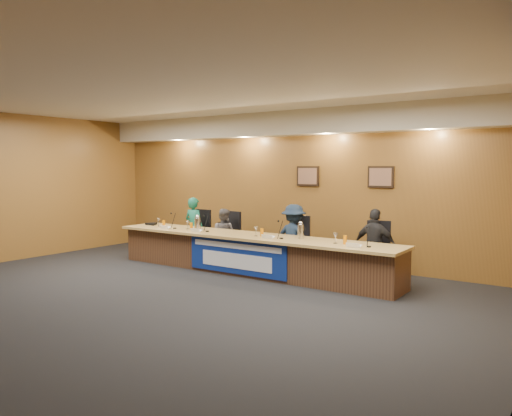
# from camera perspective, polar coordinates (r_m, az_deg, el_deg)

# --- Properties ---
(floor) EXTENTS (10.00, 10.00, 0.00)m
(floor) POSITION_cam_1_polar(r_m,az_deg,el_deg) (7.94, -11.11, -10.27)
(floor) COLOR black
(floor) RESTS_ON ground
(ceiling) EXTENTS (10.00, 8.00, 0.04)m
(ceiling) POSITION_cam_1_polar(r_m,az_deg,el_deg) (7.76, -11.49, 13.21)
(ceiling) COLOR silver
(ceiling) RESTS_ON wall_back
(wall_back) EXTENTS (10.00, 0.04, 3.20)m
(wall_back) POSITION_cam_1_polar(r_m,az_deg,el_deg) (10.84, 4.17, 2.36)
(wall_back) COLOR brown
(wall_back) RESTS_ON floor
(soffit) EXTENTS (10.00, 0.50, 0.50)m
(soffit) POSITION_cam_1_polar(r_m,az_deg,el_deg) (10.66, 3.51, 9.59)
(soffit) COLOR beige
(soffit) RESTS_ON wall_back
(dais_body) EXTENTS (6.00, 0.80, 0.70)m
(dais_body) POSITION_cam_1_polar(r_m,az_deg,el_deg) (9.64, -0.77, -5.40)
(dais_body) COLOR #4C2F1D
(dais_body) RESTS_ON floor
(dais_top) EXTENTS (6.10, 0.95, 0.05)m
(dais_top) POSITION_cam_1_polar(r_m,az_deg,el_deg) (9.54, -0.95, -3.22)
(dais_top) COLOR #AB894B
(dais_top) RESTS_ON dais_body
(banner) EXTENTS (2.20, 0.02, 0.65)m
(banner) POSITION_cam_1_polar(r_m,az_deg,el_deg) (9.31, -2.27, -5.58)
(banner) COLOR navy
(banner) RESTS_ON dais_body
(banner_text_upper) EXTENTS (2.00, 0.01, 0.10)m
(banner_text_upper) POSITION_cam_1_polar(r_m,az_deg,el_deg) (9.26, -2.33, -4.37)
(banner_text_upper) COLOR silver
(banner_text_upper) RESTS_ON banner
(banner_text_lower) EXTENTS (1.60, 0.01, 0.28)m
(banner_text_lower) POSITION_cam_1_polar(r_m,az_deg,el_deg) (9.31, -2.32, -6.07)
(banner_text_lower) COLOR silver
(banner_text_lower) RESTS_ON banner
(wall_photo_left) EXTENTS (0.52, 0.04, 0.42)m
(wall_photo_left) POSITION_cam_1_polar(r_m,az_deg,el_deg) (10.61, 5.95, 3.65)
(wall_photo_left) COLOR black
(wall_photo_left) RESTS_ON wall_back
(wall_photo_right) EXTENTS (0.52, 0.04, 0.42)m
(wall_photo_right) POSITION_cam_1_polar(r_m,az_deg,el_deg) (9.93, 14.07, 3.46)
(wall_photo_right) COLOR black
(wall_photo_right) RESTS_ON wall_back
(panelist_a) EXTENTS (0.50, 0.33, 1.37)m
(panelist_a) POSITION_cam_1_polar(r_m,az_deg,el_deg) (11.28, -7.09, -2.25)
(panelist_a) COLOR #125B46
(panelist_a) RESTS_ON floor
(panelist_b) EXTENTS (0.63, 0.53, 1.15)m
(panelist_b) POSITION_cam_1_polar(r_m,az_deg,el_deg) (10.75, -3.74, -3.13)
(panelist_b) COLOR #525056
(panelist_b) RESTS_ON floor
(panelist_c) EXTENTS (0.87, 0.53, 1.32)m
(panelist_c) POSITION_cam_1_polar(r_m,az_deg,el_deg) (9.75, 4.34, -3.45)
(panelist_c) COLOR #132237
(panelist_c) RESTS_ON floor
(panelist_d) EXTENTS (0.78, 0.35, 1.31)m
(panelist_d) POSITION_cam_1_polar(r_m,az_deg,el_deg) (9.03, 13.45, -4.24)
(panelist_d) COLOR black
(panelist_d) RESTS_ON floor
(office_chair_a) EXTENTS (0.49, 0.49, 0.08)m
(office_chair_a) POSITION_cam_1_polar(r_m,az_deg,el_deg) (11.38, -6.74, -3.21)
(office_chair_a) COLOR black
(office_chair_a) RESTS_ON floor
(office_chair_b) EXTENTS (0.55, 0.55, 0.08)m
(office_chair_b) POSITION_cam_1_polar(r_m,az_deg,el_deg) (10.84, -3.41, -3.58)
(office_chair_b) COLOR black
(office_chair_b) RESTS_ON floor
(office_chair_c) EXTENTS (0.57, 0.57, 0.08)m
(office_chair_c) POSITION_cam_1_polar(r_m,az_deg,el_deg) (9.86, 4.63, -4.41)
(office_chair_c) COLOR black
(office_chair_c) RESTS_ON floor
(office_chair_d) EXTENTS (0.59, 0.59, 0.08)m
(office_chair_d) POSITION_cam_1_polar(r_m,az_deg,el_deg) (9.15, 13.66, -5.24)
(office_chair_d) COLOR black
(office_chair_d) RESTS_ON floor
(nameplate_a) EXTENTS (0.24, 0.08, 0.10)m
(nameplate_a) POSITION_cam_1_polar(r_m,az_deg,el_deg) (10.60, -10.48, -2.13)
(nameplate_a) COLOR white
(nameplate_a) RESTS_ON dais_top
(microphone_a) EXTENTS (0.07, 0.07, 0.02)m
(microphone_a) POSITION_cam_1_polar(r_m,az_deg,el_deg) (10.62, -9.27, -2.28)
(microphone_a) COLOR black
(microphone_a) RESTS_ON dais_top
(juice_glass_a) EXTENTS (0.06, 0.06, 0.15)m
(juice_glass_a) POSITION_cam_1_polar(r_m,az_deg,el_deg) (10.92, -10.49, -1.77)
(juice_glass_a) COLOR orange
(juice_glass_a) RESTS_ON dais_top
(water_glass_a) EXTENTS (0.08, 0.08, 0.18)m
(water_glass_a) POSITION_cam_1_polar(r_m,az_deg,el_deg) (11.08, -11.07, -1.60)
(water_glass_a) COLOR silver
(water_glass_a) RESTS_ON dais_top
(nameplate_b) EXTENTS (0.24, 0.08, 0.10)m
(nameplate_b) POSITION_cam_1_polar(r_m,az_deg,el_deg) (10.00, -6.97, -2.48)
(nameplate_b) COLOR white
(nameplate_b) RESTS_ON dais_top
(microphone_b) EXTENTS (0.07, 0.07, 0.02)m
(microphone_b) POSITION_cam_1_polar(r_m,az_deg,el_deg) (10.03, -5.59, -2.65)
(microphone_b) COLOR black
(microphone_b) RESTS_ON dais_top
(juice_glass_b) EXTENTS (0.06, 0.06, 0.15)m
(juice_glass_b) POSITION_cam_1_polar(r_m,az_deg,el_deg) (10.37, -7.41, -2.07)
(juice_glass_b) COLOR orange
(juice_glass_b) RESTS_ON dais_top
(water_glass_b) EXTENTS (0.08, 0.08, 0.18)m
(water_glass_b) POSITION_cam_1_polar(r_m,az_deg,el_deg) (10.48, -7.80, -1.92)
(water_glass_b) COLOR silver
(water_glass_b) RESTS_ON dais_top
(nameplate_c) EXTENTS (0.24, 0.08, 0.10)m
(nameplate_c) POSITION_cam_1_polar(r_m,az_deg,el_deg) (9.02, 1.28, -3.23)
(nameplate_c) COLOR white
(nameplate_c) RESTS_ON dais_top
(microphone_c) EXTENTS (0.07, 0.07, 0.02)m
(microphone_c) POSITION_cam_1_polar(r_m,az_deg,el_deg) (9.00, 2.91, -3.47)
(microphone_c) COLOR black
(microphone_c) RESTS_ON dais_top
(juice_glass_c) EXTENTS (0.06, 0.06, 0.15)m
(juice_glass_c) POSITION_cam_1_polar(r_m,az_deg,el_deg) (9.30, 0.68, -2.80)
(juice_glass_c) COLOR orange
(juice_glass_c) RESTS_ON dais_top
(water_glass_c) EXTENTS (0.08, 0.08, 0.18)m
(water_glass_c) POSITION_cam_1_polar(r_m,az_deg,el_deg) (9.32, -0.00, -2.70)
(water_glass_c) COLOR silver
(water_glass_c) RESTS_ON dais_top
(nameplate_d) EXTENTS (0.24, 0.08, 0.10)m
(nameplate_d) POSITION_cam_1_polar(r_m,az_deg,el_deg) (8.16, 11.02, -4.15)
(nameplate_d) COLOR white
(nameplate_d) RESTS_ON dais_top
(microphone_d) EXTENTS (0.07, 0.07, 0.02)m
(microphone_d) POSITION_cam_1_polar(r_m,az_deg,el_deg) (8.26, 12.77, -4.32)
(microphone_d) COLOR black
(microphone_d) RESTS_ON dais_top
(juice_glass_d) EXTENTS (0.06, 0.06, 0.15)m
(juice_glass_d) POSITION_cam_1_polar(r_m,az_deg,el_deg) (8.49, 10.14, -3.60)
(juice_glass_d) COLOR orange
(juice_glass_d) RESTS_ON dais_top
(water_glass_d) EXTENTS (0.08, 0.08, 0.18)m
(water_glass_d) POSITION_cam_1_polar(r_m,az_deg,el_deg) (8.54, 9.07, -3.43)
(water_glass_d) COLOR silver
(water_glass_d) RESTS_ON dais_top
(carafe_left) EXTENTS (0.13, 0.13, 0.24)m
(carafe_left) POSITION_cam_1_polar(r_m,az_deg,el_deg) (10.36, -6.69, -1.81)
(carafe_left) COLOR silver
(carafe_left) RESTS_ON dais_top
(carafe_right) EXTENTS (0.11, 0.11, 0.26)m
(carafe_right) POSITION_cam_1_polar(r_m,az_deg,el_deg) (9.01, 5.13, -2.71)
(carafe_right) COLOR silver
(carafe_right) RESTS_ON dais_top
(speakerphone) EXTENTS (0.32, 0.32, 0.05)m
(speakerphone) POSITION_cam_1_polar(r_m,az_deg,el_deg) (11.36, -11.80, -1.79)
(speakerphone) COLOR black
(speakerphone) RESTS_ON dais_top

